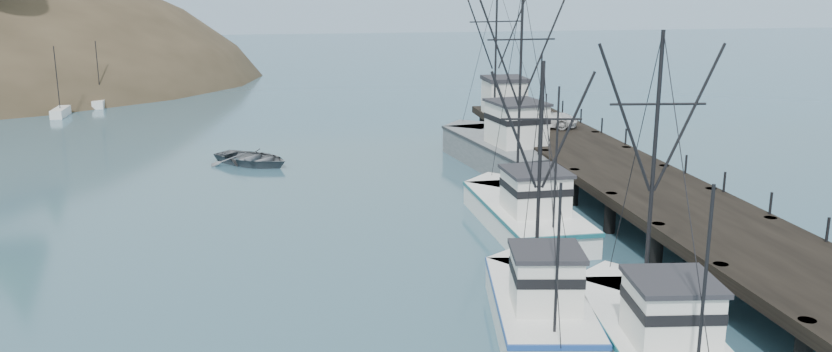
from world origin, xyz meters
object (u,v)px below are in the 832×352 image
(trawler_mid, at_px, (538,303))
(motorboat, at_px, (253,164))
(trawler_near, at_px, (652,333))
(work_vessel, at_px, (502,148))
(pier, at_px, (619,173))
(trawler_far, at_px, (523,210))
(pier_shed, at_px, (504,95))
(pickup_truck, at_px, (543,118))

(trawler_mid, bearing_deg, motorboat, 111.42)
(trawler_near, distance_m, trawler_mid, 4.21)
(trawler_mid, distance_m, work_vessel, 24.72)
(trawler_near, relative_size, trawler_mid, 1.12)
(pier, xyz_separation_m, trawler_mid, (-9.37, -14.64, -0.87))
(pier, bearing_deg, trawler_near, -110.14)
(pier, xyz_separation_m, work_vessel, (-3.97, 9.48, -0.46))
(trawler_near, height_order, work_vessel, work_vessel)
(trawler_far, bearing_deg, pier_shed, 76.90)
(work_vessel, bearing_deg, trawler_mid, -102.64)
(pier, relative_size, pickup_truck, 9.22)
(trawler_mid, bearing_deg, pier, 57.36)
(trawler_mid, xyz_separation_m, motorboat, (-10.78, 27.47, -0.82))
(trawler_far, distance_m, motorboat, 21.17)
(trawler_near, xyz_separation_m, motorboat, (-13.65, 30.55, -0.82))
(trawler_far, bearing_deg, trawler_near, -90.17)
(pier_shed, bearing_deg, trawler_far, -103.10)
(motorboat, bearing_deg, trawler_far, -98.94)
(work_vessel, bearing_deg, pickup_truck, 37.83)
(pier, distance_m, trawler_near, 18.89)
(trawler_near, bearing_deg, pier_shed, 82.03)
(trawler_mid, relative_size, motorboat, 1.75)
(pickup_truck, relative_size, motorboat, 0.86)
(trawler_near, distance_m, pickup_truck, 30.68)
(trawler_far, bearing_deg, work_vessel, 78.98)
(pickup_truck, distance_m, motorboat, 19.98)
(trawler_far, distance_m, pier_shed, 22.01)
(pier_shed, relative_size, pickup_truck, 0.67)
(trawler_near, bearing_deg, pier, 69.86)
(pier_shed, xyz_separation_m, pickup_truck, (1.15, -5.72, -0.76))
(work_vessel, bearing_deg, pier_shed, 73.85)
(trawler_far, xyz_separation_m, pickup_truck, (6.10, 15.57, 1.84))
(pickup_truck, height_order, motorboat, pickup_truck)
(trawler_mid, distance_m, motorboat, 29.52)
(pier, distance_m, motorboat, 23.95)
(work_vessel, bearing_deg, pier, -67.28)
(pier_shed, distance_m, motorboat, 19.66)
(work_vessel, bearing_deg, trawler_far, -101.02)
(trawler_mid, height_order, work_vessel, work_vessel)
(trawler_mid, height_order, trawler_far, trawler_far)
(work_vessel, xyz_separation_m, pickup_truck, (3.61, 2.81, 1.43))
(pier, relative_size, trawler_far, 3.61)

